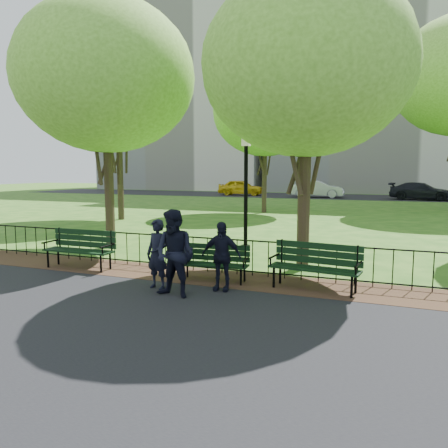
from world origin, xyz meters
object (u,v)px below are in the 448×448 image
at_px(tree_near_e, 307,66).
at_px(tree_far_c, 265,111).
at_px(park_bench_main, 200,256).
at_px(taxi, 241,187).
at_px(lamppost, 246,187).
at_px(sedan_dark, 421,191).
at_px(park_bench_right_a, 316,261).
at_px(person_right, 221,256).
at_px(tree_mid_w, 118,94).
at_px(person_mid, 175,254).
at_px(sedan_silver, 318,189).
at_px(person_left, 157,254).
at_px(park_bench_left_a, 81,245).
at_px(tree_near_w, 105,76).

height_order(tree_near_e, tree_far_c, tree_far_c).
relative_size(park_bench_main, taxi, 0.37).
bearing_deg(lamppost, sedan_dark, 76.48).
distance_m(park_bench_right_a, lamppost, 5.06).
bearing_deg(taxi, person_right, -167.96).
height_order(park_bench_right_a, tree_mid_w, tree_mid_w).
bearing_deg(person_mid, person_right, 55.80).
bearing_deg(sedan_silver, park_bench_right_a, -173.34).
height_order(sedan_silver, sedan_dark, sedan_silver).
xyz_separation_m(lamppost, person_left, (-0.33, -5.07, -1.28)).
height_order(park_bench_main, lamppost, lamppost).
distance_m(park_bench_right_a, person_right, 2.05).
xyz_separation_m(tree_mid_w, person_mid, (9.16, -11.48, -5.50)).
distance_m(park_bench_right_a, sedan_dark, 31.58).
height_order(park_bench_right_a, person_right, person_right).
bearing_deg(tree_near_e, person_left, -128.59).
bearing_deg(lamppost, person_left, -93.75).
distance_m(lamppost, person_right, 4.97).
height_order(person_left, person_mid, person_mid).
bearing_deg(park_bench_main, person_right, -42.06).
bearing_deg(lamppost, tree_mid_w, 145.93).
distance_m(park_bench_left_a, sedan_silver, 31.52).
relative_size(tree_mid_w, person_mid, 5.14).
bearing_deg(lamppost, sedan_silver, 94.42).
height_order(tree_near_w, tree_far_c, tree_far_c).
relative_size(park_bench_left_a, sedan_dark, 0.38).
bearing_deg(tree_near_w, sedan_silver, 85.36).
bearing_deg(tree_near_w, lamppost, 13.44).
relative_size(tree_near_w, person_left, 5.28).
height_order(tree_far_c, person_left, tree_far_c).
bearing_deg(sedan_silver, park_bench_main, -178.12).
relative_size(park_bench_right_a, tree_near_e, 0.27).
distance_m(tree_near_e, sedan_silver, 29.99).
relative_size(person_left, sedan_silver, 0.31).
bearing_deg(tree_mid_w, park_bench_right_a, -40.09).
bearing_deg(person_right, sedan_silver, 90.82).
distance_m(park_bench_right_a, person_left, 3.44).
distance_m(park_bench_main, sedan_silver, 31.67).
relative_size(tree_near_w, sedan_dark, 1.57).
distance_m(tree_far_c, sedan_silver, 16.17).
bearing_deg(person_right, person_mid, -135.16).
relative_size(tree_mid_w, person_right, 6.19).
bearing_deg(person_mid, sedan_dark, 85.43).
xyz_separation_m(park_bench_main, person_right, (0.75, -0.59, 0.17)).
distance_m(tree_near_e, tree_far_c, 14.97).
height_order(park_bench_left_a, tree_near_e, tree_near_e).
relative_size(park_bench_left_a, tree_near_w, 0.24).
relative_size(park_bench_main, sedan_silver, 0.35).
xyz_separation_m(tree_near_w, tree_near_e, (6.66, -0.81, -0.41)).
relative_size(tree_near_e, sedan_silver, 1.54).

